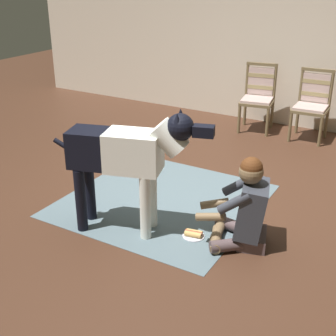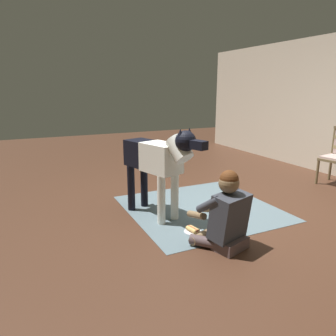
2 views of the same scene
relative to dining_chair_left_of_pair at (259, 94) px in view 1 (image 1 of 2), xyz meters
The scene contains 8 objects.
ground_plane 2.76m from the dining_chair_left_of_pair, 87.22° to the right, with size 15.94×15.94×0.00m, color #44281B.
back_wall 0.90m from the dining_chair_left_of_pair, 74.40° to the left, with size 9.21×0.10×2.60m, color beige.
area_rug 2.81m from the dining_chair_left_of_pair, 90.26° to the right, with size 1.93×1.94×0.01m, color slate.
dining_chair_left_of_pair is the anchor object (origin of this frame).
dining_chair_right_of_pair 0.80m from the dining_chair_left_of_pair, ahead, with size 0.48×0.48×0.98m.
person_sitting_on_floor 3.27m from the dining_chair_left_of_pair, 71.55° to the right, with size 0.69×0.59×0.84m.
large_dog 3.42m from the dining_chair_left_of_pair, 89.79° to the right, with size 1.42×0.58×1.20m.
hot_dog_on_plate 3.32m from the dining_chair_left_of_pair, 79.47° to the right, with size 0.21×0.21×0.06m.
Camera 1 is at (2.12, -3.82, 2.30)m, focal length 49.65 mm.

